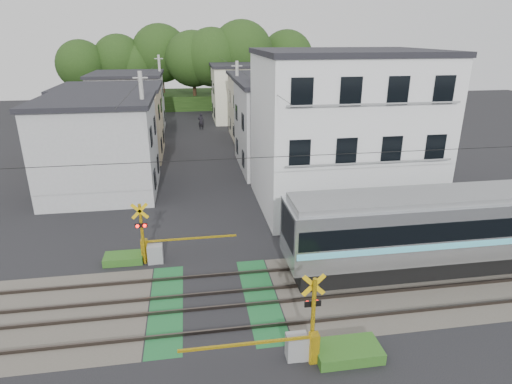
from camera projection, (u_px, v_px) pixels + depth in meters
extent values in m
plane|color=black|center=(214.00, 302.00, 17.21)|extent=(120.00, 120.00, 0.00)
cube|color=#47423A|center=(214.00, 302.00, 17.21)|extent=(120.00, 6.00, 0.00)
cube|color=black|center=(214.00, 302.00, 17.21)|extent=(5.20, 120.00, 0.00)
cube|color=#145126|center=(166.00, 306.00, 16.93)|extent=(1.30, 6.00, 0.00)
cube|color=#145126|center=(261.00, 297.00, 17.49)|extent=(1.30, 6.00, 0.00)
cube|color=#3F3833|center=(218.00, 331.00, 15.43)|extent=(120.00, 0.08, 0.14)
cube|color=#3F3833|center=(215.00, 308.00, 16.73)|extent=(120.00, 0.08, 0.14)
cube|color=#3F3833|center=(213.00, 293.00, 17.65)|extent=(120.00, 0.08, 0.14)
cube|color=#3F3833|center=(211.00, 275.00, 18.95)|extent=(120.00, 0.08, 0.14)
cube|color=black|center=(471.00, 255.00, 19.94)|extent=(16.94, 2.33, 0.88)
cube|color=black|center=(344.00, 268.00, 19.09)|extent=(2.35, 2.16, 0.59)
cube|color=silver|center=(477.00, 221.00, 19.35)|extent=(17.64, 2.74, 2.55)
cube|color=black|center=(478.00, 215.00, 19.24)|extent=(17.36, 2.78, 0.87)
cube|color=#5ED5ED|center=(476.00, 229.00, 19.47)|extent=(17.47, 2.77, 0.27)
cube|color=slate|center=(483.00, 193.00, 18.86)|extent=(17.29, 2.25, 0.24)
cube|color=black|center=(288.00, 227.00, 17.92)|extent=(0.10, 2.36, 1.53)
cylinder|color=yellow|center=(313.00, 319.00, 13.80)|extent=(0.14, 0.14, 3.00)
cube|color=yellow|center=(314.00, 285.00, 13.47)|extent=(0.77, 0.05, 0.77)
cube|color=yellow|center=(314.00, 285.00, 13.47)|extent=(0.77, 0.05, 0.77)
cube|color=black|center=(313.00, 304.00, 13.72)|extent=(0.55, 0.05, 0.20)
sphere|color=#FF0C07|center=(307.00, 303.00, 13.75)|extent=(0.16, 0.16, 0.16)
sphere|color=#FF0C07|center=(317.00, 302.00, 13.80)|extent=(0.16, 0.16, 0.16)
cube|color=gray|center=(297.00, 347.00, 14.09)|extent=(0.70, 0.50, 0.90)
cube|color=yellow|center=(314.00, 348.00, 13.90)|extent=(0.30, 0.30, 1.10)
cube|color=yellow|center=(245.00, 344.00, 13.41)|extent=(4.20, 0.08, 0.08)
cylinder|color=yellow|center=(142.00, 234.00, 19.58)|extent=(0.14, 0.14, 3.00)
cube|color=yellow|center=(140.00, 211.00, 19.07)|extent=(0.77, 0.05, 0.77)
cube|color=yellow|center=(140.00, 211.00, 19.07)|extent=(0.77, 0.05, 0.77)
cube|color=black|center=(141.00, 225.00, 19.31)|extent=(0.55, 0.05, 0.20)
sphere|color=#FF0C07|center=(137.00, 226.00, 19.24)|extent=(0.16, 0.16, 0.16)
sphere|color=#FF0C07|center=(145.00, 226.00, 19.28)|extent=(0.16, 0.16, 0.16)
cube|color=gray|center=(155.00, 254.00, 20.02)|extent=(0.70, 0.50, 0.90)
cube|color=yellow|center=(145.00, 250.00, 20.14)|extent=(0.30, 0.30, 1.10)
cube|color=yellow|center=(192.00, 238.00, 20.32)|extent=(4.20, 0.08, 0.08)
cube|color=white|center=(343.00, 133.00, 25.69)|extent=(10.00, 8.00, 9.00)
cube|color=black|center=(349.00, 52.00, 24.06)|extent=(10.20, 8.16, 0.30)
cube|color=black|center=(298.00, 209.00, 22.46)|extent=(1.10, 0.06, 1.40)
cube|color=black|center=(342.00, 206.00, 22.82)|extent=(1.10, 0.06, 1.40)
cube|color=black|center=(385.00, 203.00, 23.18)|extent=(1.10, 0.06, 1.40)
cube|color=black|center=(427.00, 201.00, 23.54)|extent=(1.10, 0.06, 1.40)
cube|color=gray|center=(365.00, 216.00, 23.01)|extent=(9.00, 0.06, 0.08)
cube|color=black|center=(300.00, 153.00, 21.41)|extent=(1.10, 0.06, 1.40)
cube|color=black|center=(346.00, 151.00, 21.77)|extent=(1.10, 0.06, 1.40)
cube|color=black|center=(392.00, 149.00, 22.13)|extent=(1.10, 0.06, 1.40)
cube|color=black|center=(435.00, 148.00, 22.49)|extent=(1.10, 0.06, 1.40)
cube|color=gray|center=(370.00, 163.00, 21.96)|extent=(9.00, 0.06, 0.08)
cube|color=black|center=(302.00, 92.00, 20.36)|extent=(1.10, 0.06, 1.40)
cube|color=black|center=(351.00, 91.00, 20.72)|extent=(1.10, 0.06, 1.40)
cube|color=black|center=(398.00, 90.00, 21.08)|extent=(1.10, 0.06, 1.40)
cube|color=black|center=(444.00, 89.00, 21.45)|extent=(1.10, 0.06, 1.40)
cube|color=gray|center=(376.00, 104.00, 20.91)|extent=(9.00, 0.06, 0.08)
cube|color=#ABAEB0|center=(100.00, 149.00, 28.17)|extent=(7.00, 7.00, 6.00)
cube|color=black|center=(94.00, 100.00, 27.07)|extent=(7.35, 7.35, 0.30)
cube|color=black|center=(155.00, 179.00, 27.66)|extent=(0.06, 1.00, 1.20)
cube|color=black|center=(158.00, 164.00, 30.90)|extent=(0.06, 1.00, 1.20)
cube|color=black|center=(151.00, 136.00, 26.68)|extent=(0.06, 1.00, 1.20)
cube|color=black|center=(155.00, 125.00, 29.92)|extent=(0.06, 1.00, 1.20)
cube|color=#ABAEB0|center=(284.00, 126.00, 33.74)|extent=(7.00, 8.00, 6.50)
cube|color=black|center=(285.00, 82.00, 32.55)|extent=(7.35, 8.40, 0.30)
cube|color=black|center=(243.00, 159.00, 32.05)|extent=(0.06, 1.00, 1.20)
cube|color=black|center=(237.00, 146.00, 35.75)|extent=(0.06, 1.00, 1.20)
cube|color=black|center=(243.00, 122.00, 31.07)|extent=(0.06, 1.00, 1.20)
cube|color=black|center=(236.00, 112.00, 34.77)|extent=(0.06, 1.00, 1.20)
cube|color=tan|center=(113.00, 124.00, 36.46)|extent=(8.00, 7.00, 5.80)
cube|color=black|center=(109.00, 87.00, 35.39)|extent=(8.40, 7.35, 0.30)
cube|color=black|center=(162.00, 145.00, 35.99)|extent=(0.06, 1.00, 1.20)
cube|color=black|center=(163.00, 136.00, 39.23)|extent=(0.06, 1.00, 1.20)
cube|color=black|center=(159.00, 112.00, 35.01)|extent=(0.06, 1.00, 1.20)
cube|color=black|center=(161.00, 105.00, 38.25)|extent=(0.06, 1.00, 1.20)
cube|color=beige|center=(266.00, 108.00, 43.10)|extent=(7.00, 7.00, 6.20)
cube|color=black|center=(266.00, 74.00, 41.97)|extent=(7.35, 7.35, 0.30)
cube|color=black|center=(234.00, 130.00, 41.59)|extent=(0.06, 1.00, 1.20)
cube|color=black|center=(230.00, 123.00, 44.83)|extent=(0.06, 1.00, 1.20)
cube|color=black|center=(233.00, 101.00, 40.62)|extent=(0.06, 1.00, 1.20)
cube|color=black|center=(229.00, 96.00, 43.85)|extent=(0.06, 1.00, 1.20)
cube|color=#ABAEB0|center=(129.00, 104.00, 45.71)|extent=(7.00, 8.00, 6.00)
cube|color=black|center=(126.00, 74.00, 44.61)|extent=(7.35, 8.40, 0.30)
cube|color=black|center=(163.00, 123.00, 44.97)|extent=(0.06, 1.00, 1.20)
cube|color=black|center=(165.00, 116.00, 48.67)|extent=(0.06, 1.00, 1.20)
cube|color=black|center=(161.00, 96.00, 43.99)|extent=(0.06, 1.00, 1.20)
cube|color=black|center=(163.00, 91.00, 47.69)|extent=(0.06, 1.00, 1.20)
cube|color=beige|center=(246.00, 94.00, 52.22)|extent=(8.00, 7.00, 6.40)
cube|color=black|center=(246.00, 65.00, 51.05)|extent=(8.40, 7.35, 0.30)
cube|color=black|center=(214.00, 113.00, 50.67)|extent=(0.06, 1.00, 1.20)
cube|color=black|center=(213.00, 108.00, 53.91)|extent=(0.06, 1.00, 1.20)
cube|color=black|center=(214.00, 89.00, 49.69)|extent=(0.06, 1.00, 1.20)
cube|color=black|center=(212.00, 85.00, 52.93)|extent=(0.06, 1.00, 1.20)
cube|color=#203A13|center=(192.00, 99.00, 63.14)|extent=(40.00, 10.00, 2.00)
cylinder|color=#332114|center=(85.00, 93.00, 58.97)|extent=(0.50, 0.50, 4.71)
sphere|color=#203A13|center=(81.00, 65.00, 57.65)|extent=(6.60, 6.60, 6.60)
cylinder|color=#332114|center=(122.00, 90.00, 60.86)|extent=(0.50, 0.50, 5.06)
sphere|color=#203A13|center=(119.00, 60.00, 59.45)|extent=(7.09, 7.09, 7.09)
cylinder|color=#332114|center=(139.00, 92.00, 61.16)|extent=(0.50, 0.50, 4.50)
sphere|color=#203A13|center=(136.00, 66.00, 59.91)|extent=(6.31, 6.31, 6.31)
cylinder|color=#332114|center=(163.00, 87.00, 62.01)|extent=(0.50, 0.50, 5.75)
sphere|color=#203A13|center=(160.00, 53.00, 60.40)|extent=(8.04, 8.04, 8.04)
cylinder|color=#332114|center=(195.00, 91.00, 59.12)|extent=(0.50, 0.50, 5.30)
sphere|color=#203A13|center=(193.00, 59.00, 57.64)|extent=(7.42, 7.42, 7.42)
cylinder|color=#332114|center=(213.00, 91.00, 58.48)|extent=(0.50, 0.50, 5.48)
sphere|color=#203A13|center=(212.00, 57.00, 56.95)|extent=(7.67, 7.67, 7.67)
cylinder|color=#332114|center=(242.00, 88.00, 59.52)|extent=(0.50, 0.50, 5.96)
sphere|color=#203A13|center=(242.00, 52.00, 57.86)|extent=(8.35, 8.35, 8.35)
cylinder|color=#332114|center=(262.00, 91.00, 63.90)|extent=(0.50, 0.50, 4.07)
sphere|color=#203A13|center=(262.00, 68.00, 62.77)|extent=(5.69, 5.69, 5.69)
cylinder|color=#332114|center=(286.00, 87.00, 63.62)|extent=(0.50, 0.50, 5.35)
sphere|color=#203A13|center=(287.00, 56.00, 62.12)|extent=(7.49, 7.49, 7.49)
cube|color=black|center=(356.00, 153.00, 17.25)|extent=(60.00, 0.02, 0.02)
cylinder|color=#A5A5A0|center=(145.00, 136.00, 27.35)|extent=(0.26, 0.26, 8.00)
cube|color=#A5A5A0|center=(140.00, 78.00, 26.09)|extent=(0.90, 0.08, 0.08)
cylinder|color=#A5A5A0|center=(238.00, 109.00, 36.71)|extent=(0.26, 0.26, 8.00)
cube|color=#A5A5A0|center=(237.00, 66.00, 35.45)|extent=(0.90, 0.08, 0.08)
cylinder|color=#A5A5A0|center=(161.00, 93.00, 46.78)|extent=(0.26, 0.26, 8.00)
cube|color=#A5A5A0|center=(159.00, 59.00, 45.53)|extent=(0.90, 0.08, 0.08)
cube|color=black|center=(152.00, 68.00, 35.88)|extent=(0.02, 42.00, 0.02)
cube|color=black|center=(235.00, 67.00, 36.91)|extent=(0.02, 42.00, 0.02)
imported|color=black|center=(201.00, 121.00, 47.66)|extent=(0.75, 0.58, 1.82)
cube|color=#2D5E1E|center=(348.00, 351.00, 14.25)|extent=(2.20, 1.20, 0.40)
cube|color=#2D5E1E|center=(124.00, 258.00, 20.17)|extent=(1.80, 1.00, 0.36)
cube|color=#2D5E1E|center=(304.00, 252.00, 20.80)|extent=(1.50, 0.90, 0.30)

